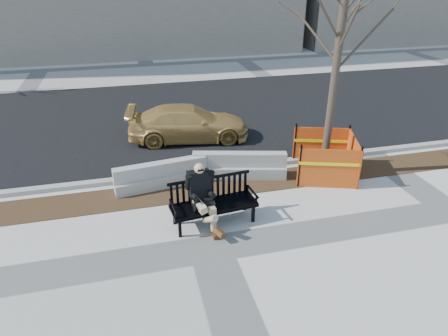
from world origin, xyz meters
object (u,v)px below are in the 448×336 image
at_px(tree_fence, 322,174).
at_px(sedan, 189,139).
at_px(bench, 214,222).
at_px(jersey_barrier_right, 239,176).
at_px(seated_man, 202,223).
at_px(jersey_barrier_left, 162,186).

xyz_separation_m(tree_fence, sedan, (-3.39, 3.62, 0.00)).
height_order(bench, jersey_barrier_right, bench).
bearing_deg(seated_man, tree_fence, 16.46).
relative_size(tree_fence, jersey_barrier_right, 2.36).
bearing_deg(seated_man, jersey_barrier_right, 48.17).
bearing_deg(jersey_barrier_left, seated_man, -77.89).
relative_size(sedan, jersey_barrier_right, 1.55).
distance_m(sedan, jersey_barrier_right, 3.29).
bearing_deg(bench, jersey_barrier_right, 53.89).
distance_m(tree_fence, jersey_barrier_left, 4.72).
bearing_deg(jersey_barrier_left, bench, -71.63).
bearing_deg(tree_fence, jersey_barrier_left, 174.40).
bearing_deg(bench, seated_man, 168.52).
relative_size(seated_man, jersey_barrier_left, 0.60).
xyz_separation_m(tree_fence, jersey_barrier_left, (-4.70, 0.46, 0.00)).
xyz_separation_m(sedan, jersey_barrier_right, (0.95, -3.15, 0.00)).
height_order(seated_man, tree_fence, tree_fence).
bearing_deg(jersey_barrier_right, jersey_barrier_left, -165.42).
distance_m(seated_man, jersey_barrier_left, 2.20).
xyz_separation_m(seated_man, jersey_barrier_left, (-0.74, 2.07, 0.00)).
height_order(seated_man, sedan, seated_man).
relative_size(tree_fence, sedan, 1.52).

